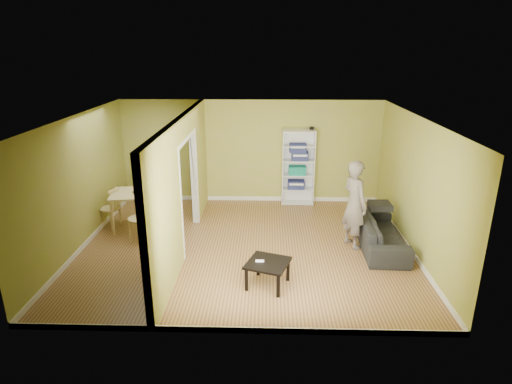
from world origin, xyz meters
TOP-DOWN VIEW (x-y plane):
  - room_shell at (0.00, 0.00)m, footprint 6.50×6.50m
  - partition at (-1.20, 0.00)m, footprint 0.22×5.50m
  - wall_speaker at (1.50, 2.69)m, footprint 0.10×0.10m
  - sofa at (2.70, 0.10)m, footprint 2.07×0.95m
  - person at (2.14, 0.12)m, footprint 0.94×0.86m
  - bookshelf at (1.19, 2.60)m, footprint 0.80×0.35m
  - paper_box_navy_a at (1.15, 2.56)m, footprint 0.42×0.27m
  - paper_box_teal at (1.17, 2.56)m, footprint 0.42×0.27m
  - paper_box_navy_b at (1.22, 2.56)m, footprint 0.41×0.26m
  - paper_box_navy_c at (1.17, 2.56)m, footprint 0.41×0.27m
  - coffee_table at (0.44, -1.45)m, footprint 0.66×0.66m
  - game_controller at (0.31, -1.45)m, footprint 0.14×0.04m
  - dining_table at (-2.29, 0.92)m, footprint 1.32×0.88m
  - chair_left at (-3.07, 0.94)m, footprint 0.54×0.54m
  - chair_near at (-2.20, 0.26)m, footprint 0.52×0.52m
  - chair_far at (-2.23, 1.48)m, footprint 0.58×0.58m

SIDE VIEW (x-z plane):
  - coffee_table at x=0.44m, z-range 0.15..0.59m
  - sofa at x=2.70m, z-range 0.00..0.78m
  - chair_left at x=-3.07m, z-range 0.00..0.90m
  - game_controller at x=0.31m, z-range 0.44..0.47m
  - chair_far at x=-2.23m, z-range 0.00..0.97m
  - chair_near at x=-2.20m, z-range 0.00..1.02m
  - paper_box_navy_a at x=1.15m, z-range 0.40..0.61m
  - dining_table at x=-2.29m, z-range 0.33..1.16m
  - paper_box_teal at x=1.17m, z-range 0.77..0.99m
  - bookshelf at x=1.19m, z-range 0.00..1.90m
  - person at x=2.14m, z-range 0.00..2.09m
  - paper_box_navy_b at x=1.22m, z-range 1.15..1.35m
  - room_shell at x=0.00m, z-range -1.95..4.55m
  - partition at x=-1.20m, z-range 0.00..2.60m
  - paper_box_navy_c at x=1.17m, z-range 1.36..1.57m
  - wall_speaker at x=1.50m, z-range 1.85..1.95m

